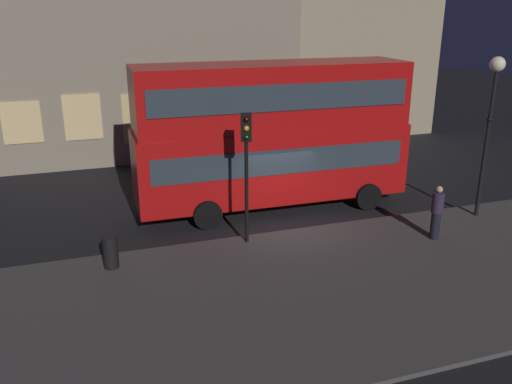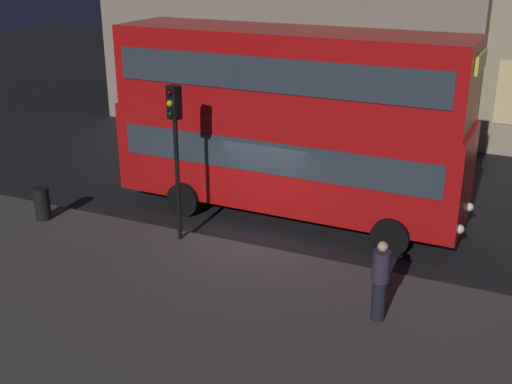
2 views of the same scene
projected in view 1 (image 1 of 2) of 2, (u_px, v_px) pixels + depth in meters
name	position (u px, v px, depth m)	size (l,w,h in m)	color
ground_plane	(286.00, 228.00, 18.76)	(80.00, 80.00, 0.00)	black
sidewalk_slab	(344.00, 284.00, 14.84)	(44.00, 7.90, 0.12)	#423F3D
double_decker_bus	(272.00, 130.00, 19.67)	(10.27, 2.94, 5.45)	#B20F0F
traffic_light_near_kerb	(246.00, 152.00, 16.41)	(0.37, 0.39, 4.19)	black
street_lamp	(492.00, 101.00, 18.23)	(0.51, 0.51, 5.65)	black
pedestrian	(437.00, 212.00, 17.33)	(0.38, 0.38, 1.81)	black
litter_bin	(111.00, 252.00, 15.54)	(0.44, 0.44, 0.96)	black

